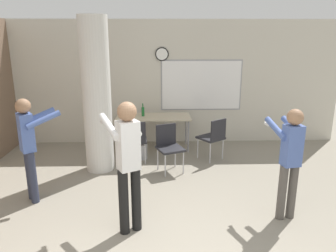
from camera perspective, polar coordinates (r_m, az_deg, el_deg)
The scene contains 11 objects.
wall_back at distance 7.58m, azimuth -0.20°, elevation 7.53°, with size 8.00×0.15×2.80m.
support_pillar at distance 6.05m, azimuth -12.32°, elevation 5.08°, with size 0.51×0.51×2.80m.
folding_table at distance 7.21m, azimuth -2.57°, elevation 1.31°, with size 1.62×0.70×0.74m.
bottle_on_table at distance 7.20m, azimuth -4.38°, elevation 2.57°, with size 0.06×0.06×0.28m.
waste_bin at distance 6.78m, azimuth -4.74°, elevation -4.37°, with size 0.26×0.26×0.32m.
chair_table_left at distance 6.45m, azimuth -5.69°, elevation -2.12°, with size 0.47×0.47×0.87m.
chair_table_right at distance 6.64m, azimuth 7.88°, elevation -1.69°, with size 0.61×0.61×0.87m.
chair_table_front at distance 6.06m, azimuth 0.15°, elevation -3.25°, with size 0.57×0.57×0.87m.
person_playing_side at distance 4.67m, azimuth 20.45°, elevation -4.85°, with size 0.42×0.60×1.56m.
person_watching_back at distance 5.26m, azimuth -23.03°, elevation -2.61°, with size 0.64×0.57×1.60m.
person_playing_front at distance 4.08m, azimuth -7.05°, elevation -5.48°, with size 0.58×0.69×1.72m.
Camera 1 is at (-0.18, -2.45, 2.48)m, focal length 35.00 mm.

